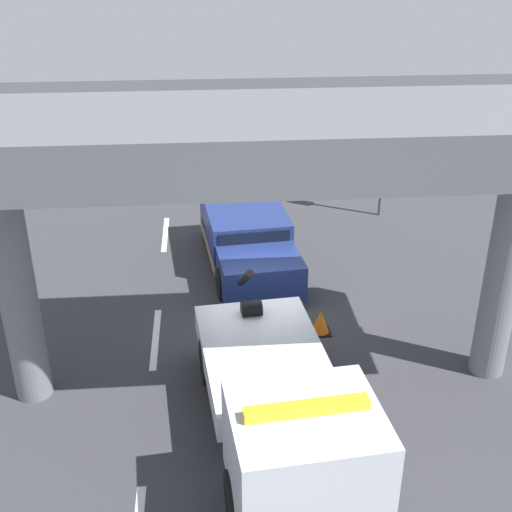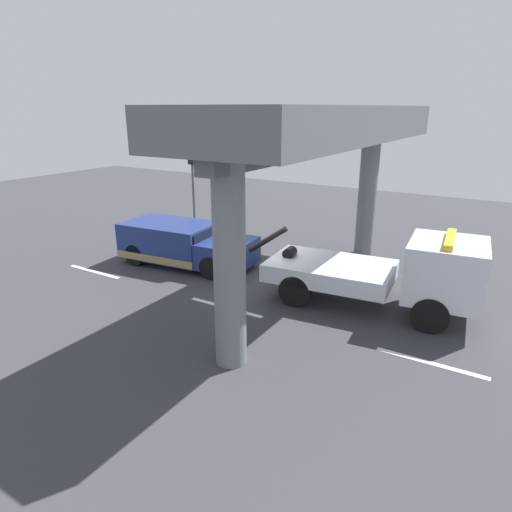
{
  "view_description": "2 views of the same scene",
  "coord_description": "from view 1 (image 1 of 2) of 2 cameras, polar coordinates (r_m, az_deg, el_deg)",
  "views": [
    {
      "loc": [
        13.45,
        -1.19,
        8.81
      ],
      "look_at": [
        -1.89,
        0.09,
        1.15
      ],
      "focal_mm": 46.61,
      "sensor_mm": 36.0,
      "label": 1
    },
    {
      "loc": [
        7.24,
        -12.57,
        5.83
      ],
      "look_at": [
        0.15,
        -0.94,
        1.25
      ],
      "focal_mm": 31.13,
      "sensor_mm": 36.0,
      "label": 2
    }
  ],
  "objects": [
    {
      "name": "ground_plane",
      "position": [
        16.15,
        0.23,
        -6.82
      ],
      "size": [
        60.0,
        40.0,
        0.1
      ],
      "primitive_type": "cube",
      "color": "#38383D"
    },
    {
      "name": "lane_stripe_west",
      "position": [
        21.39,
        -7.79,
        1.88
      ],
      "size": [
        2.6,
        0.16,
        0.01
      ],
      "primitive_type": "cube",
      "color": "silver",
      "rests_on": "ground"
    },
    {
      "name": "lane_stripe_mid",
      "position": [
        16.13,
        -8.61,
        -6.98
      ],
      "size": [
        2.6,
        0.16,
        0.01
      ],
      "primitive_type": "cube",
      "color": "silver",
      "rests_on": "ground"
    },
    {
      "name": "tow_truck_white",
      "position": [
        11.95,
        2.48,
        -13.12
      ],
      "size": [
        7.34,
        2.96,
        2.46
      ],
      "color": "silver",
      "rests_on": "ground"
    },
    {
      "name": "towed_van_green",
      "position": [
        19.04,
        -0.77,
        1.5
      ],
      "size": [
        5.38,
        2.67,
        1.58
      ],
      "color": "navy",
      "rests_on": "ground"
    },
    {
      "name": "overpass_structure",
      "position": [
        12.25,
        1.04,
        8.5
      ],
      "size": [
        3.6,
        11.77,
        5.88
      ],
      "color": "slate",
      "rests_on": "ground"
    },
    {
      "name": "traffic_light_near",
      "position": [
        22.06,
        11.17,
        10.61
      ],
      "size": [
        0.39,
        0.32,
        4.07
      ],
      "color": "#515456",
      "rests_on": "ground"
    },
    {
      "name": "traffic_cone_orange",
      "position": [
        16.1,
        5.55,
        -5.69
      ],
      "size": [
        0.49,
        0.49,
        0.59
      ],
      "color": "orange",
      "rests_on": "ground"
    }
  ]
}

